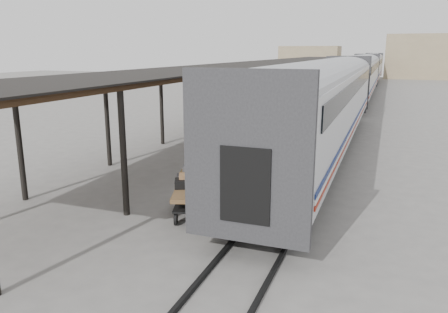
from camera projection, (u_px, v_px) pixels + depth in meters
name	position (u px, v px, depth m)	size (l,w,h in m)	color
ground	(192.00, 200.00, 15.15)	(160.00, 160.00, 0.00)	slate
train	(359.00, 75.00, 44.19)	(3.45, 76.01, 4.01)	silver
canopy	(272.00, 63.00, 37.21)	(4.90, 64.30, 4.15)	#422B19
rails	(358.00, 100.00, 44.99)	(1.54, 150.00, 0.12)	black
building_far	(437.00, 57.00, 80.44)	(18.00, 10.00, 8.00)	tan
building_left	(310.00, 61.00, 92.48)	(12.00, 8.00, 6.00)	tan
baggage_cart	(195.00, 194.00, 13.73)	(1.96, 2.68, 0.86)	brown
suitcase_stack	(192.00, 179.00, 13.97)	(1.45, 1.39, 0.59)	#3C3C3F
luggage_tug	(253.00, 122.00, 28.20)	(1.10, 1.50, 1.20)	maroon
porter	(193.00, 164.00, 12.78)	(0.69, 0.45, 1.89)	navy
pedestrian	(268.00, 108.00, 32.38)	(1.09, 0.45, 1.86)	black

